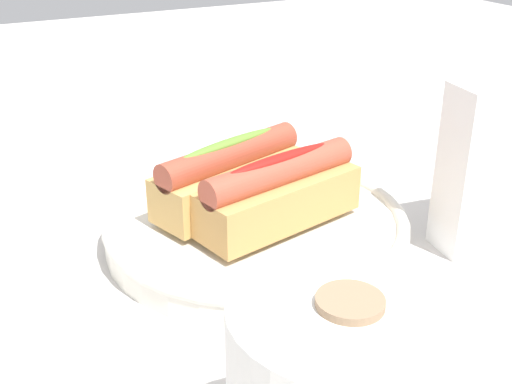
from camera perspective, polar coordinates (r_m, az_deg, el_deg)
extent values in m
plane|color=beige|center=(0.59, -0.27, -5.37)|extent=(2.40, 2.40, 0.00)
cylinder|color=silver|center=(0.60, 0.00, -3.27)|extent=(0.27, 0.27, 0.02)
torus|color=silver|center=(0.59, 0.00, -2.27)|extent=(0.27, 0.27, 0.01)
cube|color=tan|center=(0.60, -1.90, 0.77)|extent=(0.16, 0.09, 0.04)
cylinder|color=#A84733|center=(0.59, -1.94, 3.24)|extent=(0.15, 0.07, 0.03)
ellipsoid|color=olive|center=(0.58, -1.95, 4.30)|extent=(0.11, 0.04, 0.01)
cube|color=tan|center=(0.57, 2.01, -0.82)|extent=(0.16, 0.08, 0.04)
cylinder|color=#B24C38|center=(0.55, 2.06, 1.77)|extent=(0.15, 0.06, 0.03)
ellipsoid|color=red|center=(0.55, 2.07, 2.89)|extent=(0.11, 0.04, 0.01)
cylinder|color=white|center=(0.52, -21.04, -5.87)|extent=(0.07, 0.07, 0.09)
cylinder|color=silver|center=(0.52, -20.89, -6.69)|extent=(0.06, 0.06, 0.07)
cylinder|color=#997A5B|center=(0.29, 8.15, -9.41)|extent=(0.03, 0.03, 0.00)
cube|color=white|center=(0.61, 20.63, 2.17)|extent=(0.11, 0.06, 0.15)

